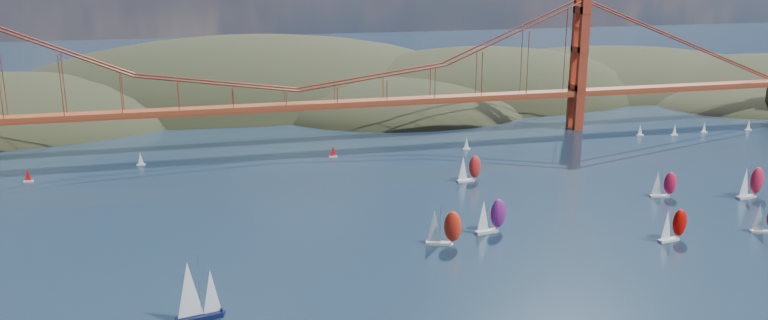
% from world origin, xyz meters
% --- Properties ---
extents(headlands, '(725.00, 225.00, 96.00)m').
position_xyz_m(headlands, '(44.95, 278.29, -12.46)').
color(headlands, black).
rests_on(headlands, ground).
extents(bridge, '(552.00, 12.00, 55.00)m').
position_xyz_m(bridge, '(-1.75, 180.00, 32.23)').
color(bridge, '#953D1C').
rests_on(bridge, ground).
extents(sloop_navy, '(9.88, 6.48, 14.69)m').
position_xyz_m(sloop_navy, '(-41.10, 38.20, 6.49)').
color(sloop_navy, black).
rests_on(sloop_navy, ground).
extents(racer_0, '(9.43, 6.37, 10.55)m').
position_xyz_m(racer_0, '(21.27, 65.26, 4.98)').
color(racer_0, white).
rests_on(racer_0, ground).
extents(racer_1, '(8.59, 4.26, 9.66)m').
position_xyz_m(racer_1, '(80.73, 53.19, 4.57)').
color(racer_1, silver).
rests_on(racer_1, ground).
extents(racer_2, '(7.97, 5.12, 8.91)m').
position_xyz_m(racer_2, '(108.72, 52.13, 4.21)').
color(racer_2, white).
rests_on(racer_2, ground).
extents(racer_3, '(8.16, 4.21, 9.17)m').
position_xyz_m(racer_3, '(100.18, 86.19, 4.33)').
color(racer_3, silver).
rests_on(racer_3, ground).
extents(racer_4, '(9.70, 4.64, 10.93)m').
position_xyz_m(racer_4, '(125.86, 78.95, 5.17)').
color(racer_4, silver).
rests_on(racer_4, ground).
extents(racer_5, '(8.67, 4.11, 9.78)m').
position_xyz_m(racer_5, '(47.53, 116.80, 4.62)').
color(racer_5, silver).
rests_on(racer_5, ground).
extents(racer_rwb, '(9.32, 4.67, 10.47)m').
position_xyz_m(racer_rwb, '(36.59, 70.71, 4.95)').
color(racer_rwb, silver).
rests_on(racer_rwb, ground).
extents(distant_boat_2, '(3.00, 2.00, 4.70)m').
position_xyz_m(distant_boat_2, '(-94.40, 152.05, 2.41)').
color(distant_boat_2, silver).
rests_on(distant_boat_2, ground).
extents(distant_boat_3, '(3.00, 2.00, 4.70)m').
position_xyz_m(distant_boat_3, '(-59.30, 164.07, 2.41)').
color(distant_boat_3, silver).
rests_on(distant_boat_3, ground).
extents(distant_boat_4, '(3.00, 2.00, 4.70)m').
position_xyz_m(distant_boat_4, '(139.61, 160.39, 2.41)').
color(distant_boat_4, silver).
rests_on(distant_boat_4, ground).
extents(distant_boat_5, '(3.00, 2.00, 4.70)m').
position_xyz_m(distant_boat_5, '(153.69, 157.11, 2.41)').
color(distant_boat_5, silver).
rests_on(distant_boat_5, ground).
extents(distant_boat_6, '(3.00, 2.00, 4.70)m').
position_xyz_m(distant_boat_6, '(168.77, 158.29, 2.41)').
color(distant_boat_6, silver).
rests_on(distant_boat_6, ground).
extents(distant_boat_7, '(3.00, 2.00, 4.70)m').
position_xyz_m(distant_boat_7, '(190.06, 157.43, 2.41)').
color(distant_boat_7, silver).
rests_on(distant_boat_7, ground).
extents(distant_boat_8, '(3.00, 2.00, 4.70)m').
position_xyz_m(distant_boat_8, '(61.56, 156.52, 2.41)').
color(distant_boat_8, silver).
rests_on(distant_boat_8, ground).
extents(distant_boat_9, '(3.00, 2.00, 4.70)m').
position_xyz_m(distant_boat_9, '(9.45, 158.09, 2.41)').
color(distant_boat_9, silver).
rests_on(distant_boat_9, ground).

